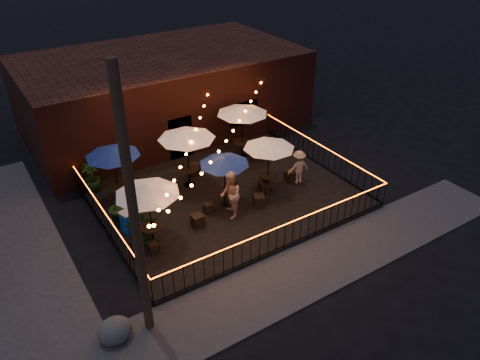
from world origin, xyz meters
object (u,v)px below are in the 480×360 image
object	(u,v)px
cafe_table_1	(113,153)
cafe_table_2	(224,161)
cooler	(131,220)
cafe_table_0	(147,190)
cafe_table_4	(269,145)
utility_pole	(134,216)
cafe_table_3	(186,135)
boulder	(115,330)
cafe_table_5	(242,111)

from	to	relation	value
cafe_table_1	cafe_table_2	distance (m)	4.36
cafe_table_2	cooler	xyz separation A→B (m)	(-3.84, 0.38, -1.53)
cafe_table_0	cafe_table_1	distance (m)	3.41
cafe_table_0	cafe_table_1	xyz separation A→B (m)	(0.00, 3.41, -0.09)
cooler	cafe_table_4	bearing A→B (deg)	-19.72
utility_pole	cafe_table_3	xyz separation A→B (m)	(4.53, 6.17, -1.46)
cafe_table_2	boulder	distance (m)	7.49
cafe_table_1	cafe_table_4	xyz separation A→B (m)	(5.55, -2.69, -0.05)
cafe_table_2	cafe_table_0	bearing A→B (deg)	-167.43
utility_pole	cafe_table_3	bearing A→B (deg)	53.70
utility_pole	cafe_table_1	size ratio (longest dim) A/B	3.02
cafe_table_1	cafe_table_3	size ratio (longest dim) A/B	0.85
cafe_table_1	cafe_table_4	distance (m)	6.17
utility_pole	boulder	size ratio (longest dim) A/B	8.47
cafe_table_0	cafe_table_2	xyz separation A→B (m)	(3.47, 0.77, -0.28)
cafe_table_2	boulder	xyz separation A→B (m)	(-6.06, -4.03, -1.76)
cafe_table_1	cooler	bearing A→B (deg)	-99.17
boulder	cooler	bearing A→B (deg)	63.20
cafe_table_0	boulder	world-z (taller)	cafe_table_0
cafe_table_2	cooler	world-z (taller)	cafe_table_2
cafe_table_5	boulder	world-z (taller)	cafe_table_5
cafe_table_0	cafe_table_2	world-z (taller)	cafe_table_0
cafe_table_2	cafe_table_4	world-z (taller)	cafe_table_4
cafe_table_3	cafe_table_4	distance (m)	3.37
boulder	utility_pole	bearing A→B (deg)	-4.83
cafe_table_3	cafe_table_5	size ratio (longest dim) A/B	1.08
cooler	boulder	xyz separation A→B (m)	(-2.23, -4.41, -0.23)
cafe_table_5	boulder	bearing A→B (deg)	-141.50
cafe_table_1	boulder	size ratio (longest dim) A/B	2.80
boulder	cafe_table_0	bearing A→B (deg)	51.46
utility_pole	cafe_table_4	size ratio (longest dim) A/B	2.88
cafe_table_2	boulder	size ratio (longest dim) A/B	2.30
cafe_table_5	cooler	distance (m)	7.36
cafe_table_0	cafe_table_2	distance (m)	3.57
cafe_table_5	boulder	size ratio (longest dim) A/B	3.07
cafe_table_4	cafe_table_1	bearing A→B (deg)	154.15
boulder	cafe_table_3	bearing A→B (deg)	47.78
cafe_table_0	cafe_table_3	size ratio (longest dim) A/B	0.79
utility_pole	cafe_table_4	world-z (taller)	utility_pole
cafe_table_2	cafe_table_4	bearing A→B (deg)	-1.44
utility_pole	cafe_table_5	xyz separation A→B (m)	(7.84, 7.11, -1.48)
cooler	utility_pole	bearing A→B (deg)	-120.91
cafe_table_3	boulder	xyz separation A→B (m)	(-5.52, -6.08, -2.17)
cafe_table_3	cafe_table_2	bearing A→B (deg)	-75.19
cafe_table_1	cooler	distance (m)	2.86
cafe_table_4	cafe_table_3	bearing A→B (deg)	141.17
cafe_table_0	cafe_table_3	distance (m)	4.08
boulder	cafe_table_1	bearing A→B (deg)	68.75
cafe_table_0	cafe_table_5	size ratio (longest dim) A/B	0.85
cafe_table_2	cafe_table_3	size ratio (longest dim) A/B	0.69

